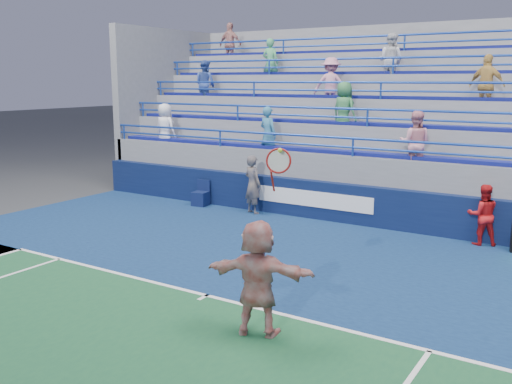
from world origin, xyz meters
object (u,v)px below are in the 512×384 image
Objects in this scene: line_judge at (253,185)px; ball_girl at (483,215)px; tennis_player at (258,278)px; judge_chair at (201,198)px.

ball_girl is (6.45, 0.17, -0.13)m from line_judge.
tennis_player is 7.33m from ball_girl.
judge_chair is 0.27× the size of tennis_player.
tennis_player is at bearing -46.87° from judge_chair.
tennis_player reaches higher than judge_chair.
tennis_player is 1.70× the size of line_judge.
line_judge reaches higher than judge_chair.
tennis_player is at bearing 141.89° from line_judge.
line_judge is at bearing -22.74° from ball_girl.
tennis_player is 2.00× the size of ball_girl.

